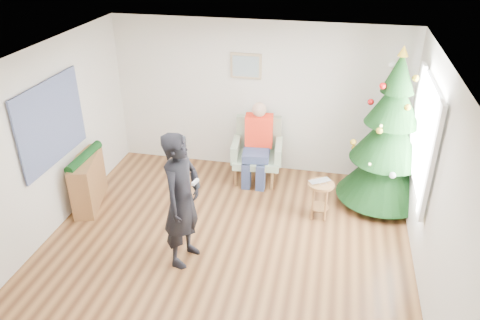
% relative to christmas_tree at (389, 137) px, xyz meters
% --- Properties ---
extents(floor, '(5.00, 5.00, 0.00)m').
position_rel_christmas_tree_xyz_m(floor, '(-2.13, -1.72, -1.12)').
color(floor, brown).
rests_on(floor, ground).
extents(ceiling, '(5.00, 5.00, 0.00)m').
position_rel_christmas_tree_xyz_m(ceiling, '(-2.13, -1.72, 1.48)').
color(ceiling, white).
rests_on(ceiling, wall_back).
extents(wall_back, '(5.00, 0.00, 5.00)m').
position_rel_christmas_tree_xyz_m(wall_back, '(-2.13, 0.78, 0.18)').
color(wall_back, silver).
rests_on(wall_back, floor).
extents(wall_front, '(5.00, 0.00, 5.00)m').
position_rel_christmas_tree_xyz_m(wall_front, '(-2.13, -4.22, 0.18)').
color(wall_front, silver).
rests_on(wall_front, floor).
extents(wall_left, '(0.00, 5.00, 5.00)m').
position_rel_christmas_tree_xyz_m(wall_left, '(-4.63, -1.72, 0.18)').
color(wall_left, silver).
rests_on(wall_left, floor).
extents(wall_right, '(0.00, 5.00, 5.00)m').
position_rel_christmas_tree_xyz_m(wall_right, '(0.37, -1.72, 0.18)').
color(wall_right, silver).
rests_on(wall_right, floor).
extents(window_panel, '(0.04, 1.30, 1.40)m').
position_rel_christmas_tree_xyz_m(window_panel, '(0.34, -0.72, 0.38)').
color(window_panel, white).
rests_on(window_panel, wall_right).
extents(curtains, '(0.05, 1.75, 1.50)m').
position_rel_christmas_tree_xyz_m(curtains, '(0.31, -0.72, 0.38)').
color(curtains, white).
rests_on(curtains, wall_right).
extents(christmas_tree, '(1.38, 1.38, 2.50)m').
position_rel_christmas_tree_xyz_m(christmas_tree, '(0.00, 0.00, 0.00)').
color(christmas_tree, '#3F2816').
rests_on(christmas_tree, floor).
extents(stool, '(0.39, 0.39, 0.58)m').
position_rel_christmas_tree_xyz_m(stool, '(-0.92, -0.62, -0.83)').
color(stool, brown).
rests_on(stool, floor).
extents(laptop, '(0.38, 0.35, 0.03)m').
position_rel_christmas_tree_xyz_m(laptop, '(-0.92, -0.62, -0.53)').
color(laptop, silver).
rests_on(laptop, stool).
extents(armchair, '(0.88, 0.81, 1.04)m').
position_rel_christmas_tree_xyz_m(armchair, '(-2.04, 0.34, -0.74)').
color(armchair, '#90A786').
rests_on(armchair, floor).
extents(seated_person, '(0.48, 0.68, 1.36)m').
position_rel_christmas_tree_xyz_m(seated_person, '(-2.04, 0.28, -0.42)').
color(seated_person, navy).
rests_on(seated_person, armchair).
extents(standing_man, '(0.57, 0.74, 1.82)m').
position_rel_christmas_tree_xyz_m(standing_man, '(-2.58, -1.97, -0.21)').
color(standing_man, black).
rests_on(standing_man, floor).
extents(game_controller, '(0.06, 0.13, 0.04)m').
position_rel_christmas_tree_xyz_m(game_controller, '(-2.39, -2.00, 0.09)').
color(game_controller, white).
rests_on(game_controller, standing_man).
extents(console, '(0.55, 1.04, 0.80)m').
position_rel_christmas_tree_xyz_m(console, '(-4.46, -1.00, -0.72)').
color(console, brown).
rests_on(console, floor).
extents(garland, '(0.14, 0.90, 0.14)m').
position_rel_christmas_tree_xyz_m(garland, '(-4.46, -1.00, -0.30)').
color(garland, black).
rests_on(garland, console).
extents(tapestry, '(0.03, 1.50, 1.15)m').
position_rel_christmas_tree_xyz_m(tapestry, '(-4.59, -1.42, 0.43)').
color(tapestry, black).
rests_on(tapestry, wall_left).
extents(framed_picture, '(0.52, 0.05, 0.42)m').
position_rel_christmas_tree_xyz_m(framed_picture, '(-2.33, 0.74, 0.73)').
color(framed_picture, tan).
rests_on(framed_picture, wall_back).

